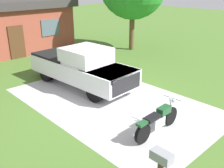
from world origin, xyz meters
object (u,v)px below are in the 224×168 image
(neighbor_house, at_px, (0,26))
(pickup_truck, at_px, (80,66))
(mailbox, at_px, (161,163))
(motorcycle, at_px, (158,120))

(neighbor_house, bearing_deg, pickup_truck, -89.29)
(pickup_truck, distance_m, mailbox, 7.46)
(motorcycle, bearing_deg, pickup_truck, 81.55)
(motorcycle, relative_size, mailbox, 1.76)
(mailbox, bearing_deg, motorcycle, 37.77)
(motorcycle, distance_m, mailbox, 2.82)
(pickup_truck, xyz_separation_m, mailbox, (-2.96, -6.85, 0.03))
(motorcycle, xyz_separation_m, mailbox, (-2.19, -1.70, 0.51))
(motorcycle, bearing_deg, neighbor_house, 87.38)
(motorcycle, relative_size, neighbor_house, 0.23)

